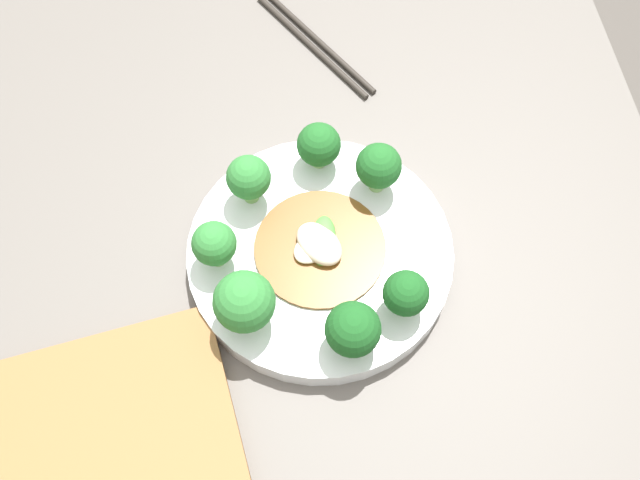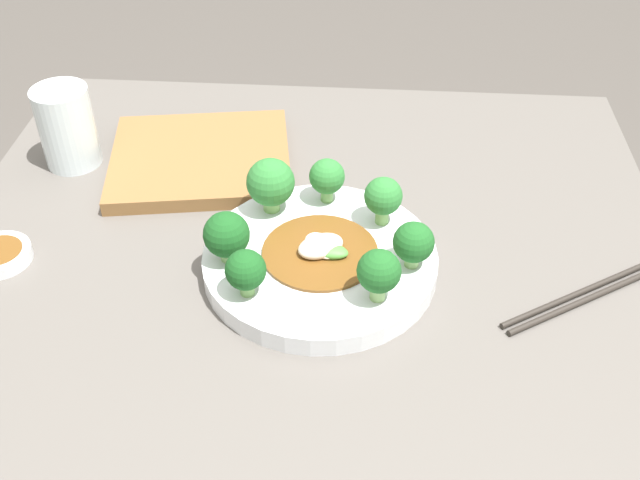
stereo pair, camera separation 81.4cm
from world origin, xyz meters
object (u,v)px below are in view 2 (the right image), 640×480
object	(u,v)px
broccoli_southeast	(379,272)
chopsticks	(578,298)
broccoli_southwest	(246,271)
broccoli_north	(327,177)
broccoli_northwest	(271,183)
broccoli_east	(414,243)
cutting_board	(201,159)
broccoli_northeast	(383,197)
broccoli_west	(227,235)
drinking_glass	(67,127)
stirfry_center	(321,249)
plate	(320,261)

from	to	relation	value
broccoli_southeast	chopsticks	xyz separation A→B (m)	(0.23, 0.04, -0.06)
broccoli_southwest	broccoli_north	size ratio (longest dim) A/B	0.97
broccoli_southwest	broccoli_northwest	world-z (taller)	broccoli_northwest
broccoli_east	cutting_board	distance (m)	0.37
chopsticks	broccoli_northwest	bearing A→B (deg)	162.84
broccoli_northeast	cutting_board	size ratio (longest dim) A/B	0.22
broccoli_west	broccoli_northwest	size ratio (longest dim) A/B	0.88
drinking_glass	stirfry_center	bearing A→B (deg)	-28.99
plate	broccoli_northwest	bearing A→B (deg)	129.66
broccoli_east	drinking_glass	xyz separation A→B (m)	(-0.47, 0.21, -0.00)
drinking_glass	cutting_board	world-z (taller)	drinking_glass
stirfry_center	drinking_glass	xyz separation A→B (m)	(-0.36, 0.20, 0.03)
broccoli_east	drinking_glass	size ratio (longest dim) A/B	0.50
broccoli_northwest	chopsticks	world-z (taller)	broccoli_northwest
broccoli_east	broccoli_northwest	size ratio (longest dim) A/B	0.80
chopsticks	broccoli_southwest	bearing A→B (deg)	-173.68
broccoli_northeast	broccoli_north	size ratio (longest dim) A/B	1.06
broccoli_southeast	stirfry_center	xyz separation A→B (m)	(-0.07, 0.07, -0.03)
drinking_glass	cutting_board	distance (m)	0.19
chopsticks	cutting_board	xyz separation A→B (m)	(-0.48, 0.24, 0.01)
broccoli_north	broccoli_northwest	world-z (taller)	broccoli_northwest
broccoli_west	broccoli_northwest	world-z (taller)	broccoli_northwest
broccoli_west	stirfry_center	world-z (taller)	broccoli_west
broccoli_southwest	drinking_glass	distance (m)	0.40
plate	broccoli_southeast	distance (m)	0.11
broccoli_north	broccoli_east	xyz separation A→B (m)	(0.10, -0.12, -0.00)
plate	broccoli_northwest	xyz separation A→B (m)	(-0.07, 0.08, 0.05)
broccoli_west	broccoli_southeast	xyz separation A→B (m)	(0.17, -0.05, 0.00)
plate	broccoli_west	distance (m)	0.12
broccoli_north	stirfry_center	size ratio (longest dim) A/B	0.43
broccoli_southwest	broccoli_east	world-z (taller)	same
broccoli_southwest	stirfry_center	distance (m)	0.11
plate	broccoli_southwest	bearing A→B (deg)	-135.73
broccoli_north	cutting_board	size ratio (longest dim) A/B	0.21
cutting_board	broccoli_southeast	bearing A→B (deg)	-47.85
broccoli_east	plate	bearing A→B (deg)	173.25
stirfry_center	broccoli_northeast	bearing A→B (deg)	42.49
stirfry_center	cutting_board	xyz separation A→B (m)	(-0.18, 0.21, -0.02)
broccoli_northwest	drinking_glass	xyz separation A→B (m)	(-0.30, 0.12, -0.01)
plate	broccoli_north	size ratio (longest dim) A/B	4.68
broccoli_northeast	broccoli_west	size ratio (longest dim) A/B	1.00
broccoli_northwest	drinking_glass	world-z (taller)	drinking_glass
plate	drinking_glass	world-z (taller)	drinking_glass
chopsticks	broccoli_west	bearing A→B (deg)	177.92
broccoli_southeast	cutting_board	size ratio (longest dim) A/B	0.23
stirfry_center	drinking_glass	bearing A→B (deg)	151.01
plate	chopsticks	distance (m)	0.30
plate	drinking_glass	distance (m)	0.42
plate	stirfry_center	bearing A→B (deg)	13.47
broccoli_southwest	chopsticks	distance (m)	0.38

